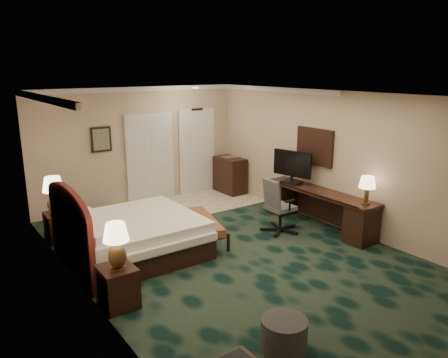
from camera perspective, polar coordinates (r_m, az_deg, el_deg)
floor at (r=7.58m, az=1.51°, el=-9.95°), size 5.00×7.50×0.00m
ceiling at (r=6.92m, az=1.66°, el=10.86°), size 5.00×7.50×0.00m
wall_back at (r=10.31m, az=-11.04°, el=4.23°), size 5.00×0.00×2.70m
wall_left at (r=6.03m, az=-17.82°, el=-3.45°), size 0.00×7.50×2.70m
wall_right at (r=8.83m, az=14.70°, el=2.32°), size 0.00×7.50×2.70m
crown_molding at (r=6.93m, az=1.66°, el=10.45°), size 5.00×7.50×0.10m
tile_patch at (r=10.31m, az=-4.15°, el=-3.25°), size 3.20×1.70×0.01m
headboard at (r=7.17m, az=-19.44°, el=-6.25°), size 0.12×2.00×1.40m
entry_door at (r=11.06m, az=-3.57°, el=3.56°), size 1.02×0.06×2.18m
closet_doors at (r=10.44m, az=-9.62°, el=2.73°), size 1.20×0.06×2.10m
wall_art at (r=9.91m, az=-15.77°, el=5.01°), size 0.45×0.06×0.55m
wall_mirror at (r=9.15m, az=11.75°, el=4.18°), size 0.05×0.95×0.75m
bed at (r=7.65m, az=-11.53°, el=-7.38°), size 2.06×1.91×0.65m
nightstand_near at (r=6.18m, az=-13.71°, el=-13.50°), size 0.45×0.51×0.56m
nightstand_far at (r=8.67m, az=-20.81°, el=-5.84°), size 0.43×0.49×0.53m
lamp_near at (r=5.88m, az=-13.85°, el=-8.53°), size 0.42×0.42×0.64m
lamp_far at (r=8.43m, az=-21.33°, el=-2.05°), size 0.38×0.38×0.70m
bed_bench at (r=8.02m, az=-3.05°, el=-6.75°), size 0.84×1.47×0.47m
ottoman at (r=5.29m, az=7.84°, el=-19.50°), size 0.65×0.65×0.38m
desk at (r=8.97m, az=12.21°, el=-3.81°), size 0.56×2.59×0.75m
tv at (r=9.23m, az=8.89°, el=1.53°), size 0.27×0.89×0.70m
desk_lamp at (r=8.15m, az=18.17°, el=-1.39°), size 0.34×0.34×0.52m
desk_chair at (r=8.52m, az=7.42°, el=-3.40°), size 0.64×0.60×1.08m
minibar at (r=11.12m, az=0.78°, el=0.51°), size 0.48×0.86×0.91m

